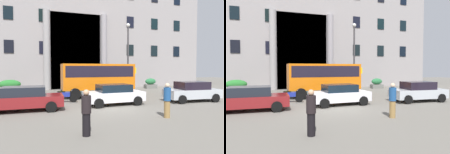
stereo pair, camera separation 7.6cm
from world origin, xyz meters
The scene contains 14 objects.
ground_plane centered at (0.00, 0.00, -0.06)m, with size 80.00×64.00×0.12m, color #666159.
office_building_facade centered at (0.00, 17.48, 10.91)m, with size 35.67×9.65×21.84m.
orange_minibus centered at (0.73, 5.50, 1.69)m, with size 6.12×2.62×2.84m.
bus_stop_sign centered at (4.99, 7.20, 1.57)m, with size 0.44×0.08×2.53m.
hedge_planter_west centered at (8.74, 10.44, 0.59)m, with size 1.47×0.76×1.22m.
hedge_planter_far_west centered at (-6.82, 10.54, 0.65)m, with size 2.11×0.98×1.34m.
hedge_planter_far_east centered at (-1.07, 10.40, 0.67)m, with size 1.53×0.88×1.40m.
parked_sedan_second centered at (0.72, 1.33, 0.72)m, with size 4.05×2.15×1.39m.
white_taxi_kerbside centered at (-4.93, 1.13, 0.73)m, with size 4.46×2.15×1.41m.
parked_hatchback_near centered at (6.72, 0.73, 0.75)m, with size 4.17×2.16×1.48m.
scooter_by_planter centered at (-2.45, 3.35, 0.46)m, with size 1.94×0.75×0.89m.
pedestrian_man_red_shirt centered at (-2.44, -4.52, 0.87)m, with size 0.36×0.36×1.72m.
pedestrian_woman_with_bag centered at (1.99, -3.08, 0.89)m, with size 0.36×0.36×1.75m.
lamppost_plaza_centre centered at (4.83, 8.35, 4.21)m, with size 0.40×0.40×7.19m.
Camera 2 is at (-3.97, -12.03, 2.52)m, focal length 33.48 mm.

